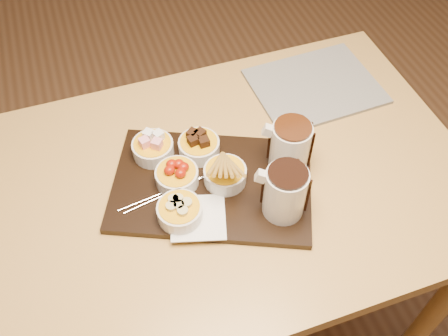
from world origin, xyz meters
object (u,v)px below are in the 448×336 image
object	(u,v)px
dining_table	(224,202)
bowl_strawberries	(177,177)
pitcher_milk_chocolate	(290,147)
newspaper	(315,86)
pitcher_dark_chocolate	(285,193)
serving_board	(212,185)

from	to	relation	value
dining_table	bowl_strawberries	distance (m)	0.18
dining_table	pitcher_milk_chocolate	distance (m)	0.24
dining_table	newspaper	xyz separation A→B (m)	(0.34, 0.22, 0.10)
pitcher_milk_chocolate	newspaper	size ratio (longest dim) A/B	0.38
pitcher_dark_chocolate	newspaper	size ratio (longest dim) A/B	0.38
bowl_strawberries	pitcher_milk_chocolate	distance (m)	0.27
serving_board	pitcher_dark_chocolate	xyz separation A→B (m)	(0.13, -0.12, 0.07)
serving_board	pitcher_milk_chocolate	distance (m)	0.20
bowl_strawberries	newspaper	bearing A→B (deg)	24.18
dining_table	pitcher_dark_chocolate	distance (m)	0.24
pitcher_milk_chocolate	newspaper	xyz separation A→B (m)	(0.19, 0.24, -0.08)
serving_board	pitcher_dark_chocolate	bearing A→B (deg)	-19.98
pitcher_milk_chocolate	newspaper	world-z (taller)	pitcher_milk_chocolate
serving_board	bowl_strawberries	world-z (taller)	bowl_strawberries
dining_table	newspaper	bearing A→B (deg)	32.14
bowl_strawberries	pitcher_dark_chocolate	bearing A→B (deg)	-36.84
dining_table	pitcher_dark_chocolate	size ratio (longest dim) A/B	9.49
pitcher_milk_chocolate	pitcher_dark_chocolate	bearing A→B (deg)	-94.40
bowl_strawberries	newspaper	distance (m)	0.50
dining_table	pitcher_dark_chocolate	world-z (taller)	pitcher_dark_chocolate
dining_table	bowl_strawberries	xyz separation A→B (m)	(-0.11, 0.01, 0.14)
dining_table	bowl_strawberries	world-z (taller)	bowl_strawberries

